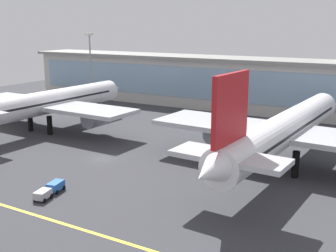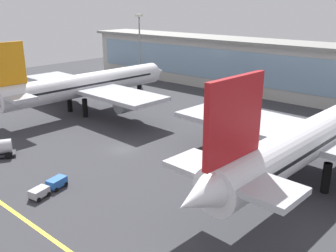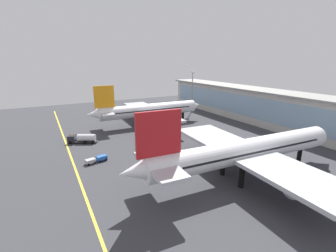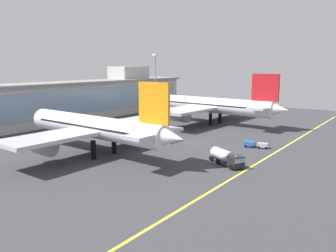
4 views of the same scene
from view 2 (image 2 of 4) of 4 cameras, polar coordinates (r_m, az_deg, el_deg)
The scene contains 6 objects.
ground_plane at distance 64.39m, azimuth -6.95°, elevation -3.58°, with size 180.00×180.00×0.00m, color #38383D.
terminal_building at distance 104.07m, azimuth 16.34°, elevation 8.55°, with size 128.79×14.00×19.32m.
airliner_near_left at distance 86.50m, azimuth -12.21°, elevation 6.07°, with size 42.13×49.01×16.83m.
airliner_near_right at distance 55.90m, azimuth 21.76°, elevation -1.31°, with size 45.19×56.74×17.39m.
baggage_tug_near at distance 52.32m, azimuth -17.59°, elevation -8.77°, with size 2.82×5.79×1.40m.
apron_light_mast_centre at distance 114.16m, azimuth -4.34°, elevation 13.14°, with size 1.80×1.80×20.45m.
Camera 2 is at (45.02, -39.38, 23.84)m, focal length 40.23 mm.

